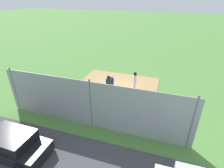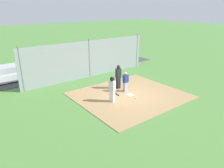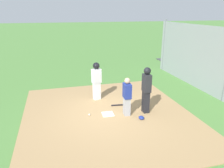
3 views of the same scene
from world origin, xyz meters
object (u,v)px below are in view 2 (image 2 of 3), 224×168
Objects in this scene: home_plate at (130,95)px; parked_car_white at (6,75)px; umpire at (118,76)px; catcher_mask at (127,87)px; parked_car_silver at (117,53)px; baseball_bat at (116,93)px; baseball at (136,98)px; catcher at (126,82)px; runner at (112,87)px; parked_car_dark at (99,58)px.

parked_car_white is (6.24, -8.40, 0.57)m from home_plate.
home_plate is 0.24× the size of umpire.
catcher_mask is at bearing 132.61° from parked_car_white.
umpire is 10.12m from parked_car_silver.
baseball_bat is 1.57m from baseball.
parked_car_silver is (-6.24, -8.72, -0.18)m from catcher.
home_plate is at bearing -6.02° from umpire.
runner is at bearing -64.84° from catcher.
home_plate is 1.32m from catcher_mask.
parked_car_silver is at bearing 31.75° from runner.
runner is (1.84, 0.80, 0.22)m from catcher.
umpire is 24.72× the size of baseball.
parked_car_white is (6.42, -6.91, -0.39)m from umpire.
runner reaches higher than parked_car_dark.
catcher is 1.14m from baseball_bat.
parked_car_silver is (-7.11, -8.67, 0.55)m from baseball_bat.
baseball_bat is 3.51× the size of catcher_mask.
catcher is at bearing 39.27° from catcher_mask.
parked_car_silver and parked_car_white have the same top height.
home_plate is 0.99m from baseball_bat.
umpire is 2.41m from runner.
catcher is 10.05m from parked_car_white.
parked_car_silver and parked_car_dark have the same top height.
catcher reaches higher than baseball_bat.
catcher is at bearing 93.86° from baseball_bat.
home_plate is at bearing 125.60° from parked_car_white.
runner is 0.40× the size of parked_car_dark.
baseball_bat is at bearing -91.46° from catcher.
catcher_mask is at bearing 111.80° from baseball_bat.
umpire is at bearing -111.89° from parked_car_dark.
catcher_mask is at bearing -122.63° from home_plate.
umpire is 2.41m from baseball.
parked_car_dark and parked_car_white have the same top height.
parked_car_silver is at bearing -124.41° from home_plate.
catcher_mask is at bearing -107.22° from parked_car_dark.
parked_car_silver is at bearing -122.82° from baseball.
catcher_mask is (-0.53, 0.39, -0.91)m from umpire.
parked_car_dark reaches higher than catcher_mask.
umpire reaches higher than home_plate.
parked_car_white is at bearing -55.97° from baseball.
runner is 12.50m from parked_car_silver.
baseball is (0.08, 0.71, 0.03)m from home_plate.
catcher is 1.61m from baseball.
parked_car_silver is at bearing 147.59° from baseball_bat.
runner is 1.91m from baseball.
umpire is (-0.17, -1.49, 0.96)m from home_plate.
parked_car_dark is at bearing 160.83° from baseball_bat.
catcher reaches higher than parked_car_dark.
umpire is (0.03, -0.79, 0.21)m from catcher.
baseball_bat is 0.20× the size of parked_car_silver.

